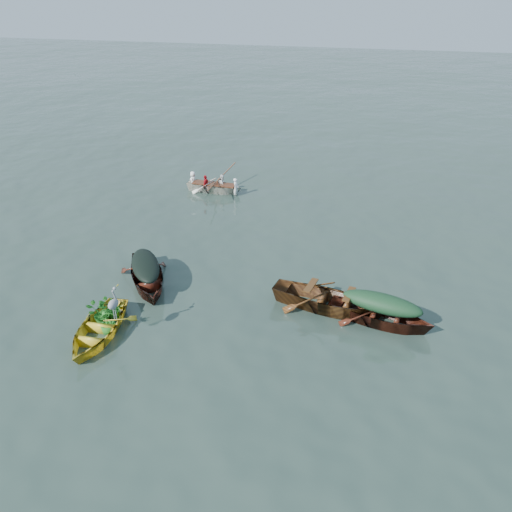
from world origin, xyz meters
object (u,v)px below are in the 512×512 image
(yellow_dinghy, at_px, (99,337))
(green_tarp_boat, at_px, (379,323))
(dark_covered_boat, at_px, (148,284))
(open_wooden_boat, at_px, (328,310))
(heron, at_px, (114,309))
(rowed_boat, at_px, (215,192))

(yellow_dinghy, height_order, green_tarp_boat, yellow_dinghy)
(dark_covered_boat, bearing_deg, open_wooden_boat, -32.37)
(heron, bearing_deg, dark_covered_boat, 94.62)
(yellow_dinghy, height_order, dark_covered_boat, dark_covered_boat)
(green_tarp_boat, bearing_deg, dark_covered_boat, 99.76)
(yellow_dinghy, bearing_deg, dark_covered_boat, 83.27)
(heron, bearing_deg, rowed_boat, 90.58)
(yellow_dinghy, xyz_separation_m, heron, (0.54, 0.11, 0.93))
(green_tarp_boat, height_order, open_wooden_boat, open_wooden_boat)
(green_tarp_boat, relative_size, rowed_boat, 1.11)
(dark_covered_boat, height_order, green_tarp_boat, dark_covered_boat)
(heron, bearing_deg, yellow_dinghy, -174.81)
(yellow_dinghy, xyz_separation_m, rowed_boat, (-0.73, 10.97, 0.00))
(dark_covered_boat, bearing_deg, rowed_boat, 61.08)
(yellow_dinghy, distance_m, dark_covered_boat, 2.81)
(green_tarp_boat, bearing_deg, open_wooden_boat, 90.00)
(yellow_dinghy, height_order, open_wooden_boat, open_wooden_boat)
(yellow_dinghy, relative_size, rowed_boat, 0.94)
(dark_covered_boat, height_order, open_wooden_boat, open_wooden_boat)
(yellow_dinghy, distance_m, green_tarp_boat, 7.74)
(open_wooden_boat, distance_m, rowed_boat, 10.28)
(rowed_boat, bearing_deg, green_tarp_boat, -135.13)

